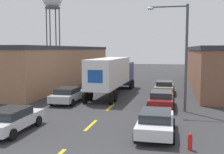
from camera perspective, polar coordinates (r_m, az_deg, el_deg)
The scene contains 11 objects.
road_centerline at distance 17.93m, azimuth -4.31°, elevation -9.72°, with size 0.20×13.82×0.01m.
warehouse_left at distance 40.62m, azimuth -15.36°, elevation 2.40°, with size 13.46×29.16×5.11m.
semi_truck at distance 29.37m, azimuth 0.15°, elevation 0.85°, with size 2.99×12.72×3.84m.
parked_car_left_near at distance 17.37m, azimuth -19.81°, elevation -8.09°, with size 2.11×4.61×1.37m.
parked_car_right_far at distance 30.55m, azimuth 10.58°, elevation -1.98°, with size 2.11×4.61×1.37m.
parked_car_right_near at distance 15.98m, azimuth 8.89°, elevation -9.01°, with size 2.11×4.61×1.37m.
parked_car_right_mid at distance 23.22m, azimuth 10.00°, elevation -4.39°, with size 2.11×4.61×1.37m.
parked_car_left_far at distance 25.23m, azimuth -8.95°, elevation -3.57°, with size 2.11×4.61×1.37m.
water_tower at distance 70.60m, azimuth -12.02°, elevation 15.00°, with size 4.74×4.74×19.11m.
street_lamp at distance 21.75m, azimuth 13.89°, elevation 5.45°, with size 3.09×0.32×8.07m.
fire_hydrant at distance 14.11m, azimuth 15.57°, elevation -12.53°, with size 0.22×0.22×0.82m.
Camera 1 is at (4.98, -9.30, 4.78)m, focal length 45.00 mm.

